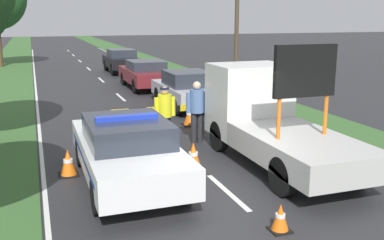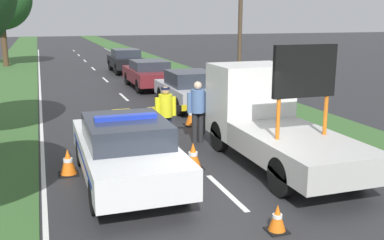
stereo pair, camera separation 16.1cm
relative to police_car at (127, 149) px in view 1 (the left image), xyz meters
The scene contains 17 objects.
ground_plane 2.38m from the police_car, 33.29° to the right, with size 160.00×160.00×0.00m, color #28282B.
lane_markings 14.89m from the police_car, 82.74° to the left, with size 7.42×58.82×0.01m.
grass_verge_left 19.08m from the police_car, 100.22° to the left, with size 3.01×120.00×0.03m.
grass_verge_right 20.09m from the police_car, 69.16° to the left, with size 3.01×120.00×0.03m.
police_car is the anchor object (origin of this frame).
work_truck 3.80m from the police_car, ahead, with size 2.01×5.30×3.05m.
road_barrier 3.88m from the police_car, 61.97° to the left, with size 3.18×0.08×0.96m.
police_officer 2.99m from the police_car, 57.34° to the left, with size 0.62×0.39×1.72m.
pedestrian_civilian 3.65m from the police_car, 44.66° to the left, with size 0.65×0.41×1.81m.
traffic_cone_near_police 5.59m from the police_car, 56.15° to the left, with size 0.52×0.52×0.72m.
traffic_cone_centre_front 1.80m from the police_car, 12.53° to the left, with size 0.48×0.48×0.66m.
traffic_cone_near_truck 5.38m from the police_car, 35.57° to the left, with size 0.52×0.52×0.72m.
traffic_cone_behind_barrier 3.83m from the police_car, 57.89° to the right, with size 0.35×0.35×0.50m.
traffic_cone_lane_edge 1.57m from the police_car, 143.83° to the left, with size 0.45×0.45×0.63m.
queued_car_sedan_silver 8.50m from the police_car, 62.13° to the left, with size 1.86×4.23×1.50m.
queued_car_wagon_maroon 13.55m from the police_car, 74.55° to the left, with size 1.92×4.70×1.44m.
queued_car_sedan_black 20.45m from the police_car, 79.56° to the left, with size 1.84×4.44×1.53m.
Camera 1 is at (-3.69, -8.21, 3.63)m, focal length 42.00 mm.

